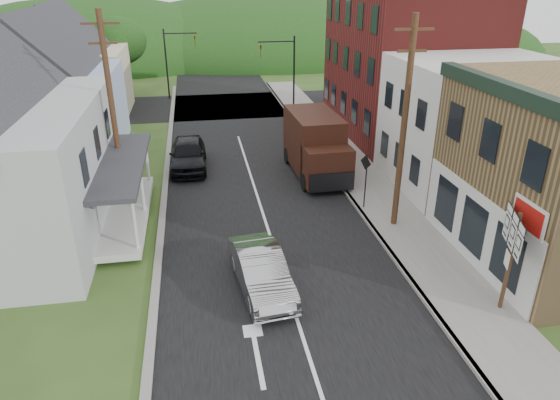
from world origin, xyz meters
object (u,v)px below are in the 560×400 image
silver_sedan (261,272)px  delivery_van (316,146)px  route_sign_cluster (511,248)px  warning_sign (366,174)px  dark_sedan (188,154)px

silver_sedan → delivery_van: 11.49m
route_sign_cluster → warning_sign: size_ratio=1.33×
route_sign_cluster → warning_sign: (-1.96, 8.28, -0.59)m
silver_sedan → route_sign_cluster: (7.66, -2.59, 1.68)m
dark_sedan → warning_sign: (8.18, -7.08, 0.97)m
dark_sedan → route_sign_cluster: (10.14, -15.36, 1.56)m
delivery_van → route_sign_cluster: size_ratio=1.74×
silver_sedan → dark_sedan: size_ratio=0.90×
delivery_van → route_sign_cluster: 13.51m
route_sign_cluster → warning_sign: route_sign_cluster is taller
dark_sedan → delivery_van: (6.98, -2.25, 0.85)m
warning_sign → route_sign_cluster: bearing=-98.3°
silver_sedan → warning_sign: bearing=38.4°
silver_sedan → route_sign_cluster: size_ratio=1.28×
silver_sedan → warning_sign: 8.13m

